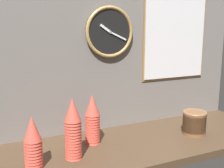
{
  "coord_description": "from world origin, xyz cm",
  "views": [
    {
      "loc": [
        -76.04,
        -126.08,
        61.5
      ],
      "look_at": [
        -16.95,
        4.0,
        32.05
      ],
      "focal_mm": 45.0,
      "sensor_mm": 36.0,
      "label": 1
    }
  ],
  "objects_px": {
    "cup_stack_left": "(73,129)",
    "menu_board": "(175,38)",
    "wall_clock": "(110,32)",
    "cup_stack_far_left": "(33,143)",
    "bowl_stack_right": "(194,122)",
    "cup_stack_center_left": "(92,119)"
  },
  "relations": [
    {
      "from": "cup_stack_center_left",
      "to": "cup_stack_far_left",
      "type": "xyz_separation_m",
      "value": [
        -0.33,
        -0.15,
        -0.01
      ]
    },
    {
      "from": "cup_stack_far_left",
      "to": "cup_stack_left",
      "type": "xyz_separation_m",
      "value": [
        0.19,
        0.02,
        0.03
      ]
    },
    {
      "from": "cup_stack_left",
      "to": "wall_clock",
      "type": "bearing_deg",
      "value": 42.59
    },
    {
      "from": "cup_stack_far_left",
      "to": "wall_clock",
      "type": "bearing_deg",
      "value": 31.65
    },
    {
      "from": "bowl_stack_right",
      "to": "wall_clock",
      "type": "height_order",
      "value": "wall_clock"
    },
    {
      "from": "wall_clock",
      "to": "cup_stack_far_left",
      "type": "bearing_deg",
      "value": -148.35
    },
    {
      "from": "cup_stack_left",
      "to": "wall_clock",
      "type": "relative_size",
      "value": 1.0
    },
    {
      "from": "bowl_stack_right",
      "to": "menu_board",
      "type": "xyz_separation_m",
      "value": [
        0.06,
        0.3,
        0.47
      ]
    },
    {
      "from": "menu_board",
      "to": "cup_stack_far_left",
      "type": "bearing_deg",
      "value": -161.78
    },
    {
      "from": "wall_clock",
      "to": "bowl_stack_right",
      "type": "bearing_deg",
      "value": -35.07
    },
    {
      "from": "cup_stack_left",
      "to": "bowl_stack_right",
      "type": "relative_size",
      "value": 2.15
    },
    {
      "from": "wall_clock",
      "to": "menu_board",
      "type": "relative_size",
      "value": 0.55
    },
    {
      "from": "cup_stack_far_left",
      "to": "cup_stack_left",
      "type": "bearing_deg",
      "value": 5.91
    },
    {
      "from": "cup_stack_center_left",
      "to": "menu_board",
      "type": "relative_size",
      "value": 0.49
    },
    {
      "from": "bowl_stack_right",
      "to": "cup_stack_left",
      "type": "bearing_deg",
      "value": -179.56
    },
    {
      "from": "bowl_stack_right",
      "to": "cup_stack_far_left",
      "type": "bearing_deg",
      "value": -178.43
    },
    {
      "from": "cup_stack_center_left",
      "to": "menu_board",
      "type": "xyz_separation_m",
      "value": [
        0.64,
        0.17,
        0.41
      ]
    },
    {
      "from": "cup_stack_left",
      "to": "menu_board",
      "type": "xyz_separation_m",
      "value": [
        0.79,
        0.3,
        0.39
      ]
    },
    {
      "from": "wall_clock",
      "to": "menu_board",
      "type": "distance_m",
      "value": 0.47
    },
    {
      "from": "wall_clock",
      "to": "cup_stack_center_left",
      "type": "bearing_deg",
      "value": -136.65
    },
    {
      "from": "wall_clock",
      "to": "cup_stack_left",
      "type": "bearing_deg",
      "value": -137.41
    },
    {
      "from": "cup_stack_far_left",
      "to": "bowl_stack_right",
      "type": "relative_size",
      "value": 1.74
    }
  ]
}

